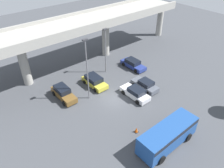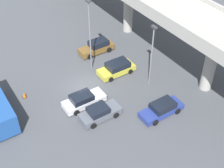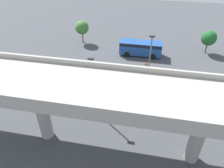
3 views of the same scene
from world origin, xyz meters
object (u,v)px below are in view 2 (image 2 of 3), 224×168
at_px(parked_car_1, 117,68).
at_px(parked_car_4, 162,109).
at_px(lamp_post_near_aisle, 152,52).
at_px(parked_car_0, 97,47).
at_px(traffic_cone, 24,95).
at_px(lamp_post_mid_lot, 90,32).
at_px(parked_car_2, 83,100).
at_px(parked_car_3, 100,113).

distance_m(parked_car_1, parked_car_4, 8.50).
height_order(parked_car_4, lamp_post_near_aisle, lamp_post_near_aisle).
bearing_deg(lamp_post_near_aisle, parked_car_1, -152.38).
xyz_separation_m(parked_car_0, traffic_cone, (3.36, -11.56, -0.47)).
bearing_deg(traffic_cone, parked_car_0, 106.23).
relative_size(parked_car_0, parked_car_1, 1.04).
distance_m(parked_car_4, lamp_post_near_aisle, 6.35).
bearing_deg(lamp_post_near_aisle, lamp_post_mid_lot, -146.81).
distance_m(parked_car_1, parked_car_2, 6.85).
relative_size(parked_car_3, lamp_post_mid_lot, 0.48).
bearing_deg(parked_car_0, parked_car_2, 51.15).
distance_m(parked_car_3, lamp_post_mid_lot, 9.85).
bearing_deg(traffic_cone, parked_car_3, 36.87).
bearing_deg(lamp_post_mid_lot, parked_car_3, -24.32).
bearing_deg(parked_car_2, lamp_post_mid_lot, 52.58).
bearing_deg(parked_car_2, parked_car_1, 24.34).
bearing_deg(parked_car_2, parked_car_0, 51.15).
distance_m(parked_car_2, traffic_cone, 6.93).
xyz_separation_m(parked_car_1, lamp_post_near_aisle, (3.85, 2.02, 3.82)).
height_order(parked_car_3, traffic_cone, parked_car_3).
height_order(parked_car_0, traffic_cone, parked_car_0).
xyz_separation_m(lamp_post_near_aisle, traffic_cone, (-5.79, -13.27, -4.24)).
distance_m(parked_car_1, traffic_cone, 11.43).
bearing_deg(parked_car_0, parked_car_1, 86.72).
relative_size(parked_car_3, parked_car_4, 0.90).
bearing_deg(parked_car_1, lamp_post_mid_lot, -49.49).
distance_m(parked_car_1, lamp_post_near_aisle, 5.79).
relative_size(parked_car_1, parked_car_4, 0.94).
bearing_deg(parked_car_0, traffic_cone, 16.23).
height_order(parked_car_3, lamp_post_near_aisle, lamp_post_near_aisle).
bearing_deg(lamp_post_near_aisle, traffic_cone, -113.57).
bearing_deg(parked_car_0, lamp_post_mid_lot, 48.56).
distance_m(parked_car_1, parked_car_3, 7.89).
bearing_deg(lamp_post_mid_lot, parked_car_4, 11.37).
distance_m(parked_car_2, parked_car_3, 2.64).
height_order(parked_car_0, parked_car_4, parked_car_0).
height_order(parked_car_0, parked_car_3, parked_car_0).
height_order(parked_car_0, parked_car_2, parked_car_0).
height_order(parked_car_2, lamp_post_mid_lot, lamp_post_mid_lot).
xyz_separation_m(lamp_post_near_aisle, lamp_post_mid_lot, (-6.37, -4.17, 0.73)).
xyz_separation_m(lamp_post_mid_lot, traffic_cone, (0.58, -9.10, -4.97)).
relative_size(parked_car_4, traffic_cone, 7.00).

